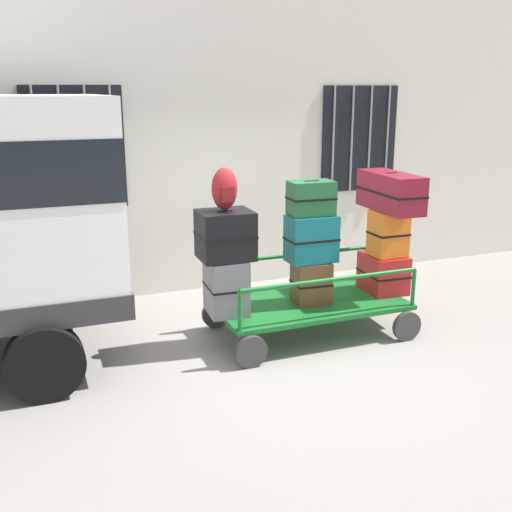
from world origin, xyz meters
name	(u,v)px	position (x,y,z in m)	size (l,w,h in m)	color
ground_plane	(280,346)	(0.00, 0.00, 0.00)	(40.00, 40.00, 0.00)	gray
building_wall	(211,105)	(0.00, 2.37, 2.50)	(12.00, 0.38, 5.00)	silver
luggage_cart	(309,307)	(0.44, 0.19, 0.33)	(2.18, 1.20, 0.39)	#146023
cart_railing	(310,272)	(0.44, 0.19, 0.74)	(2.08, 1.06, 0.43)	#146023
suitcase_left_bottom	(226,286)	(-0.54, 0.21, 0.68)	(0.44, 0.51, 0.60)	slate
suitcase_left_middle	(225,235)	(-0.54, 0.22, 1.24)	(0.57, 0.50, 0.51)	black
suitcase_midleft_bottom	(311,283)	(0.44, 0.16, 0.62)	(0.43, 0.38, 0.48)	brown
suitcase_midleft_middle	(311,239)	(0.44, 0.18, 1.12)	(0.55, 0.35, 0.52)	#0F5960
suitcase_midleft_top	(311,198)	(0.44, 0.21, 1.57)	(0.51, 0.33, 0.37)	#194C28
suitcase_center_bottom	(383,273)	(1.42, 0.22, 0.61)	(0.47, 0.58, 0.45)	#B21E1E
suitcase_center_middle	(388,233)	(1.42, 0.17, 1.10)	(0.39, 0.34, 0.53)	orange
suitcase_center_top	(390,192)	(1.42, 0.17, 1.58)	(0.42, 0.98, 0.43)	maroon
backpack	(225,189)	(-0.54, 0.24, 1.72)	(0.27, 0.22, 0.44)	maroon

